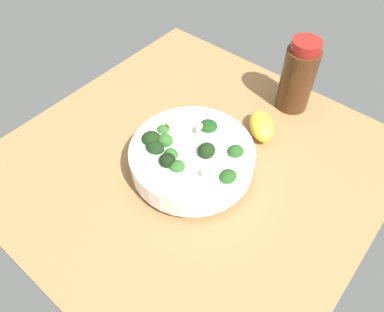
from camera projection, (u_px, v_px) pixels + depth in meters
The scene contains 4 objects.
ground_plane at pixel (192, 168), 72.33cm from camera, with size 66.27×66.27×4.26cm, color #996D42.
bowl_of_broccoli at pixel (191, 157), 66.45cm from camera, with size 22.26×22.26×8.57cm.
lemon_wedge at pixel (261, 126), 73.83cm from camera, with size 8.18×4.60×4.11cm, color yellow.
bottle_tall at pixel (298, 76), 75.15cm from camera, with size 6.80×6.80×15.73cm.
Camera 1 is at (28.69, -34.41, 54.69)cm, focal length 34.82 mm.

